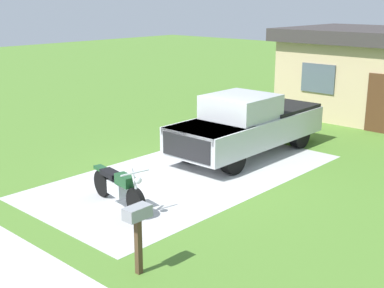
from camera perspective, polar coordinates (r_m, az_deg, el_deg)
The scene contains 5 objects.
ground_plane at distance 14.13m, azimuth -0.34°, elevation -3.46°, with size 80.00×80.00×0.00m, color #4E7A2D.
driveway_pad at distance 14.12m, azimuth -0.34°, elevation -3.45°, with size 4.50×8.74×0.01m, color #B7B7B7.
motorcycle at distance 12.05m, azimuth -8.11°, elevation -4.69°, with size 2.20×0.76×1.09m.
pickup_truck at distance 15.93m, azimuth 6.31°, elevation 2.25°, with size 2.04×5.64×1.90m.
mailbox at distance 8.96m, azimuth -6.02°, elevation -8.52°, with size 0.26×0.48×1.26m.
Camera 1 is at (9.06, -9.79, 4.65)m, focal length 48.39 mm.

